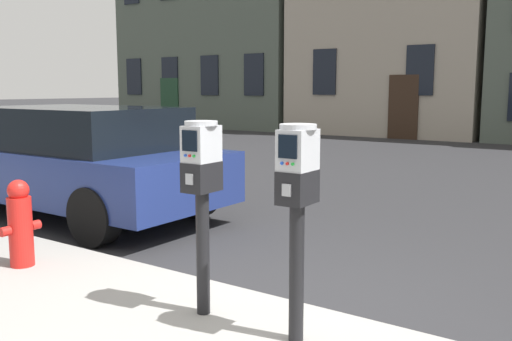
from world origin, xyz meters
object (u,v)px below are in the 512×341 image
parked_car_grey_estate (70,159)px  fire_hydrant (20,224)px  parking_meter_near_kerb (202,183)px  parking_meter_twin_adjacent (297,194)px

parked_car_grey_estate → fire_hydrant: (1.82, -1.89, -0.24)m
parking_meter_near_kerb → parked_car_grey_estate: bearing=-116.8°
parked_car_grey_estate → parking_meter_twin_adjacent: bearing=157.9°
parking_meter_twin_adjacent → fire_hydrant: 2.74m
parking_meter_near_kerb → parked_car_grey_estate: parking_meter_near_kerb is taller
parking_meter_near_kerb → fire_hydrant: parking_meter_near_kerb is taller
parking_meter_near_kerb → parked_car_grey_estate: (-3.77, 1.80, -0.29)m
parking_meter_near_kerb → parking_meter_twin_adjacent: parking_meter_twin_adjacent is taller
parking_meter_twin_adjacent → fire_hydrant: parking_meter_twin_adjacent is taller
fire_hydrant → parking_meter_near_kerb: bearing=2.8°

